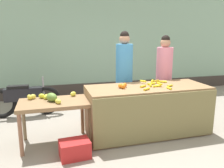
# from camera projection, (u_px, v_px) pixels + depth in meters

# --- Properties ---
(ground_plane) EXTENTS (24.00, 24.00, 0.00)m
(ground_plane) POSITION_uv_depth(u_px,v_px,m) (131.00, 134.00, 4.27)
(ground_plane) COLOR gray
(market_wall_back) EXTENTS (9.97, 0.23, 3.18)m
(market_wall_back) POSITION_uv_depth(u_px,v_px,m) (96.00, 42.00, 6.77)
(market_wall_back) COLOR #8CB299
(market_wall_back) RESTS_ON ground
(fruit_stall_counter) EXTENTS (2.20, 0.88, 0.88)m
(fruit_stall_counter) POSITION_uv_depth(u_px,v_px,m) (148.00, 110.00, 4.25)
(fruit_stall_counter) COLOR olive
(fruit_stall_counter) RESTS_ON ground
(side_table_wooden) EXTENTS (1.11, 0.67, 0.73)m
(side_table_wooden) POSITION_uv_depth(u_px,v_px,m) (54.00, 107.00, 3.78)
(side_table_wooden) COLOR olive
(side_table_wooden) RESTS_ON ground
(banana_bunch_pile) EXTENTS (0.69, 0.65, 0.07)m
(banana_bunch_pile) POSITION_uv_depth(u_px,v_px,m) (155.00, 84.00, 4.23)
(banana_bunch_pile) COLOR yellow
(banana_bunch_pile) RESTS_ON fruit_stall_counter
(orange_pile) EXTENTS (0.18, 0.19, 0.08)m
(orange_pile) POSITION_uv_depth(u_px,v_px,m) (123.00, 86.00, 4.03)
(orange_pile) COLOR orange
(orange_pile) RESTS_ON fruit_stall_counter
(mango_papaya_pile) EXTENTS (0.84, 0.52, 0.14)m
(mango_papaya_pile) POSITION_uv_depth(u_px,v_px,m) (50.00, 97.00, 3.81)
(mango_papaya_pile) COLOR #DAD741
(mango_papaya_pile) RESTS_ON side_table_wooden
(vendor_woman_blue_shirt) EXTENTS (0.34, 0.34, 1.86)m
(vendor_woman_blue_shirt) POSITION_uv_depth(u_px,v_px,m) (124.00, 77.00, 4.73)
(vendor_woman_blue_shirt) COLOR #33333D
(vendor_woman_blue_shirt) RESTS_ON ground
(vendor_woman_pink_shirt) EXTENTS (0.34, 0.34, 1.78)m
(vendor_woman_pink_shirt) POSITION_uv_depth(u_px,v_px,m) (164.00, 77.00, 4.98)
(vendor_woman_pink_shirt) COLOR #33333D
(vendor_woman_pink_shirt) RESTS_ON ground
(parked_motorcycle) EXTENTS (1.60, 0.18, 0.88)m
(parked_motorcycle) POSITION_uv_depth(u_px,v_px,m) (24.00, 99.00, 5.10)
(parked_motorcycle) COLOR black
(parked_motorcycle) RESTS_ON ground
(produce_crate) EXTENTS (0.47, 0.36, 0.26)m
(produce_crate) POSITION_uv_depth(u_px,v_px,m) (75.00, 149.00, 3.46)
(produce_crate) COLOR red
(produce_crate) RESTS_ON ground
(produce_sack) EXTENTS (0.33, 0.39, 0.57)m
(produce_sack) POSITION_uv_depth(u_px,v_px,m) (93.00, 108.00, 4.82)
(produce_sack) COLOR maroon
(produce_sack) RESTS_ON ground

